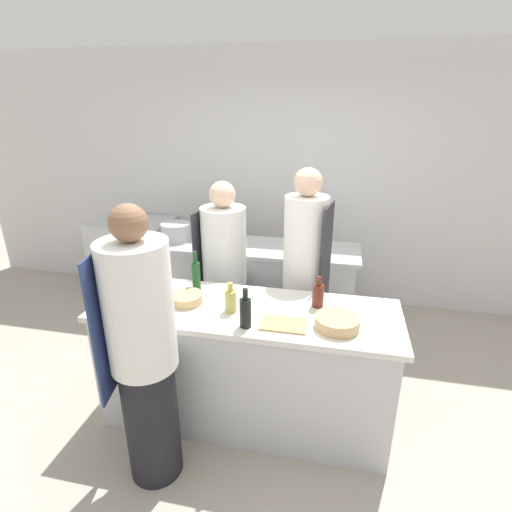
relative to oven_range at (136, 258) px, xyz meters
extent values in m
plane|color=#A89E8E|center=(1.80, -1.75, -0.47)|extent=(16.00, 16.00, 0.00)
cube|color=silver|center=(1.80, 0.38, 0.93)|extent=(8.00, 0.06, 2.80)
cube|color=#B7BABC|center=(1.80, -1.75, -0.03)|extent=(2.01, 0.68, 0.88)
cube|color=silver|center=(1.80, -1.75, 0.43)|extent=(2.09, 0.71, 0.04)
cube|color=#B7BABC|center=(1.56, -0.50, -0.03)|extent=(2.02, 0.58, 0.88)
cube|color=#B7BABC|center=(1.56, -0.50, 0.43)|extent=(2.11, 0.60, 0.04)
cube|color=#B7BABC|center=(0.00, 0.00, 0.00)|extent=(0.89, 0.65, 0.93)
cube|color=black|center=(0.00, -0.32, -0.21)|extent=(0.71, 0.01, 0.33)
cube|color=black|center=(0.00, -0.32, 0.43)|extent=(0.76, 0.01, 0.06)
cylinder|color=black|center=(1.34, -2.34, -0.06)|extent=(0.33, 0.33, 0.81)
cylinder|color=silver|center=(1.34, -2.34, 0.72)|extent=(0.38, 0.38, 0.75)
cube|color=navy|center=(1.15, -2.38, 0.62)|extent=(0.08, 0.36, 0.86)
sphere|color=brown|center=(1.34, -2.34, 1.20)|extent=(0.20, 0.20, 0.20)
cylinder|color=black|center=(2.13, -1.10, -0.06)|extent=(0.29, 0.29, 0.82)
cylinder|color=white|center=(2.13, -1.10, 0.73)|extent=(0.34, 0.34, 0.75)
cube|color=#2D2D33|center=(2.31, -1.13, 0.62)|extent=(0.06, 0.32, 0.86)
sphere|color=beige|center=(2.13, -1.10, 1.21)|extent=(0.22, 0.22, 0.22)
cylinder|color=black|center=(1.44, -1.02, -0.09)|extent=(0.33, 0.33, 0.76)
cylinder|color=silver|center=(1.44, -1.02, 0.62)|extent=(0.38, 0.38, 0.67)
cube|color=#2D2D33|center=(1.24, -0.99, 0.53)|extent=(0.08, 0.36, 0.78)
sphere|color=beige|center=(1.44, -1.02, 1.07)|extent=(0.22, 0.22, 0.22)
cylinder|color=#19471E|center=(1.38, -1.56, 0.57)|extent=(0.06, 0.06, 0.22)
cylinder|color=#19471E|center=(1.38, -1.56, 0.72)|extent=(0.03, 0.03, 0.09)
cylinder|color=#2D5175|center=(1.12, -1.61, 0.55)|extent=(0.06, 0.06, 0.19)
cylinder|color=#2D5175|center=(1.12, -1.61, 0.67)|extent=(0.03, 0.03, 0.07)
cylinder|color=#5B2319|center=(2.28, -1.62, 0.53)|extent=(0.08, 0.08, 0.16)
cylinder|color=#5B2319|center=(2.28, -1.62, 0.64)|extent=(0.04, 0.04, 0.06)
cylinder|color=#B2A84C|center=(1.71, -1.81, 0.53)|extent=(0.08, 0.08, 0.15)
cylinder|color=#B2A84C|center=(1.71, -1.81, 0.63)|extent=(0.04, 0.04, 0.06)
cylinder|color=black|center=(1.86, -1.98, 0.55)|extent=(0.07, 0.07, 0.19)
cylinder|color=black|center=(1.86, -1.98, 0.68)|extent=(0.03, 0.03, 0.07)
cylinder|color=silver|center=(1.08, -1.86, 0.53)|extent=(0.06, 0.06, 0.15)
cylinder|color=silver|center=(1.08, -1.86, 0.63)|extent=(0.03, 0.03, 0.06)
cylinder|color=tan|center=(2.42, -1.87, 0.49)|extent=(0.28, 0.28, 0.07)
cylinder|color=tan|center=(1.38, -1.76, 0.49)|extent=(0.23, 0.23, 0.07)
cylinder|color=white|center=(1.12, -1.76, 0.50)|extent=(0.09, 0.09, 0.09)
cube|color=tan|center=(2.09, -1.91, 0.46)|extent=(0.29, 0.19, 0.01)
cylinder|color=#B7BABC|center=(0.77, -0.49, 0.54)|extent=(0.30, 0.30, 0.17)
camera|label=1|loc=(2.38, -4.10, 1.77)|focal=28.00mm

